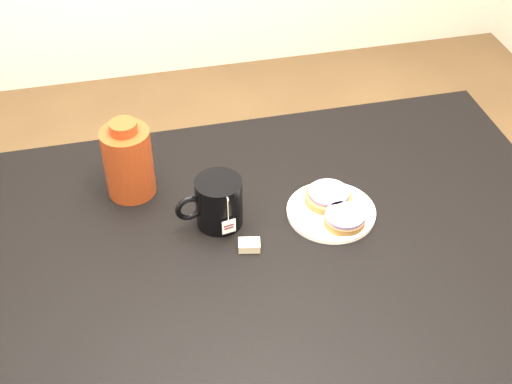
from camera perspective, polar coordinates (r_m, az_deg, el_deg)
table at (r=1.56m, az=-0.07°, el=-6.37°), size 1.40×0.90×0.75m
plate at (r=1.57m, az=6.03°, el=-1.53°), size 0.20×0.20×0.01m
bagel_back at (r=1.58m, az=5.82°, el=-0.34°), size 0.13×0.13×0.03m
bagel_front at (r=1.53m, az=7.10°, el=-2.14°), size 0.12×0.12×0.03m
mug at (r=1.51m, az=-3.07°, el=-0.82°), size 0.16×0.12×0.11m
teabag_pouch at (r=1.48m, az=-0.54°, el=-4.27°), size 0.05×0.04×0.02m
bagel_package at (r=1.60m, az=-10.19°, el=2.47°), size 0.12×0.12×0.19m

